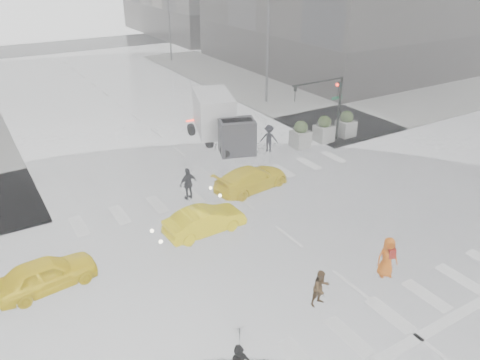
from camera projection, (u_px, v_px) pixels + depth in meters
ground at (289, 237)px, 21.43m from camera, size 120.00×120.00×0.00m
sidewalk_ne at (344, 90)px, 43.95m from camera, size 35.00×35.00×0.15m
road_markings at (289, 237)px, 21.43m from camera, size 18.00×48.00×0.01m
traffic_signal_pole at (329, 98)px, 30.38m from camera, size 4.45×0.42×4.50m
street_lamp_near at (266, 45)px, 38.15m from camera, size 2.15×0.22×9.00m
street_lamp_far at (168, 18)px, 53.48m from camera, size 2.15×0.22×9.00m
planter_west at (300, 135)px, 30.57m from camera, size 1.10×1.10×1.80m
planter_mid at (324, 130)px, 31.50m from camera, size 1.10×1.10×1.80m
planter_east at (346, 124)px, 32.44m from camera, size 1.10×1.10×1.80m
pedestrian_black at (240, 350)px, 13.26m from camera, size 1.19×1.20×2.43m
pedestrian_brown at (321, 288)px, 17.04m from camera, size 0.73×0.57×1.47m
pedestrian_orange at (387, 257)px, 18.53m from camera, size 1.00×0.85×1.74m
pedestrian_far_a at (188, 184)px, 24.36m from camera, size 1.11×0.76×1.78m
pedestrian_far_b at (269, 138)px, 30.30m from camera, size 1.28×1.25×1.78m
taxi_front at (46, 274)px, 17.92m from camera, size 3.95×1.94×1.30m
taxi_mid at (205, 221)px, 21.51m from camera, size 3.88×1.47×1.26m
taxi_rear at (251, 178)px, 25.48m from camera, size 4.15×2.36×1.29m
box_truck at (220, 119)px, 31.16m from camera, size 2.30×6.14×3.26m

